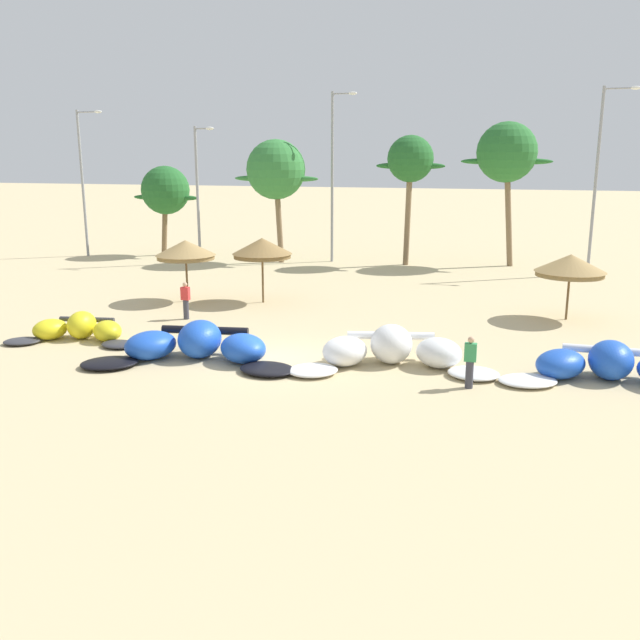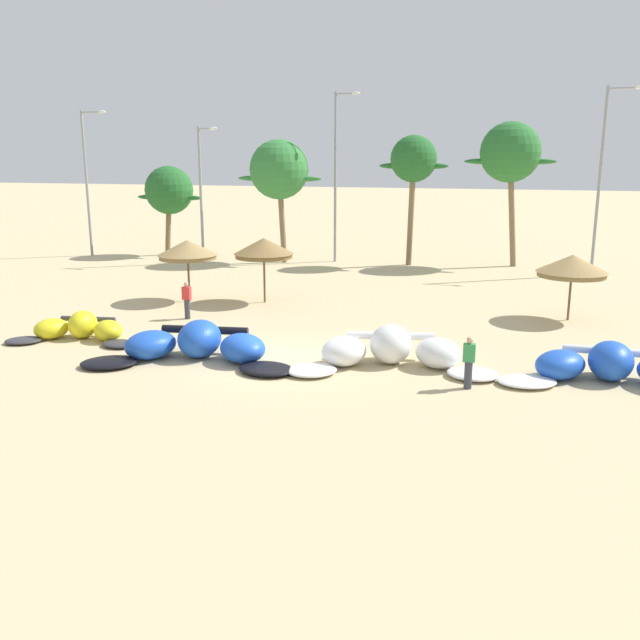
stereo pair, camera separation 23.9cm
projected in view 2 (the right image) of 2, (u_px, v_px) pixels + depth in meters
ground_plane at (277, 359)px, 23.95m from camera, size 260.00×260.00×0.00m
kite_far_left at (80, 329)px, 26.39m from camera, size 5.32×2.90×1.06m
kite_left at (196, 346)px, 23.73m from camera, size 7.56×4.09×1.31m
kite_left_of_center at (391, 351)px, 23.01m from camera, size 7.00×4.06×1.33m
kite_center at (611, 368)px, 21.32m from camera, size 7.11×3.30×1.23m
beach_umbrella_near_van at (187, 250)px, 32.89m from camera, size 2.88×2.88×2.98m
beach_umbrella_middle at (264, 248)px, 32.59m from camera, size 2.85×2.85×3.11m
beach_umbrella_near_palms at (572, 266)px, 29.06m from camera, size 2.97×2.97×2.83m
person_near_kites at (469, 363)px, 20.73m from camera, size 0.36×0.24×1.62m
person_by_umbrellas at (187, 300)px, 29.65m from camera, size 0.36×0.24×1.62m
palm_leftmost at (169, 191)px, 47.93m from camera, size 5.01×3.34×6.23m
palm_left at (279, 170)px, 44.39m from camera, size 5.74×3.83×7.94m
palm_left_of_gap at (414, 161)px, 42.99m from camera, size 4.37×2.91×8.16m
palm_center_left at (510, 153)px, 42.57m from camera, size 5.59×3.72×8.96m
lamppost_west at (88, 176)px, 47.39m from camera, size 1.99×0.24×9.89m
lamppost_west_center at (202, 188)px, 44.27m from camera, size 1.39×0.24×8.70m
lamppost_east_center at (337, 170)px, 44.63m from camera, size 1.69×0.24×10.86m
lamppost_east at (603, 173)px, 39.38m from camera, size 2.00×0.24×10.69m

